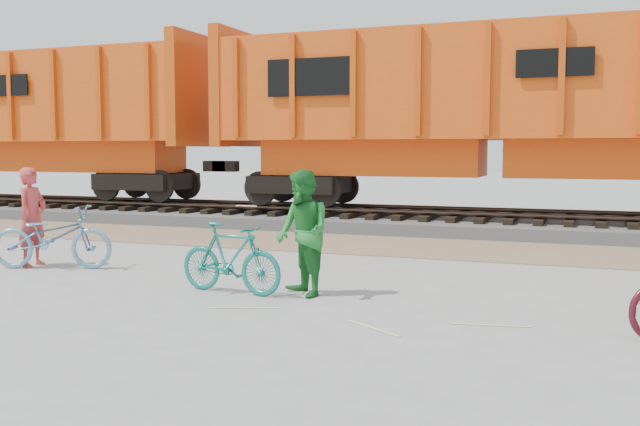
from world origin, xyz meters
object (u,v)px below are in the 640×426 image
at_px(bicycle_teal, 230,258).
at_px(person_man, 303,233).
at_px(hopper_car_center, 496,108).
at_px(bicycle_blue, 52,237).
at_px(hopper_car_left, 10,118).
at_px(person_solo, 32,217).

height_order(bicycle_teal, person_man, person_man).
bearing_deg(hopper_car_center, bicycle_blue, -127.12).
bearing_deg(bicycle_teal, hopper_car_left, 61.73).
xyz_separation_m(hopper_car_left, person_man, (13.57, -8.81, -2.14)).
xyz_separation_m(bicycle_teal, person_man, (1.00, 0.20, 0.37)).
bearing_deg(person_solo, hopper_car_center, -43.38).
bearing_deg(person_solo, person_man, -101.31).
bearing_deg(hopper_car_center, person_man, -99.24).
distance_m(hopper_car_left, person_solo, 11.79).
bearing_deg(hopper_car_left, person_man, -33.00).
bearing_deg(bicycle_blue, bicycle_teal, -121.38).
relative_size(hopper_car_left, bicycle_teal, 8.57).
bearing_deg(bicycle_blue, hopper_car_left, 27.51).
xyz_separation_m(hopper_car_left, bicycle_teal, (12.57, -9.01, -2.52)).
height_order(hopper_car_center, bicycle_blue, hopper_car_center).
relative_size(person_solo, person_man, 0.98).
relative_size(hopper_car_left, person_solo, 8.28).
bearing_deg(bicycle_blue, hopper_car_center, -56.55).
distance_m(hopper_car_left, bicycle_teal, 15.67).
xyz_separation_m(hopper_car_left, bicycle_blue, (8.79, -8.21, -2.48)).
distance_m(bicycle_teal, person_solo, 4.39).
xyz_separation_m(hopper_car_center, person_solo, (-6.71, -8.11, -2.16)).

